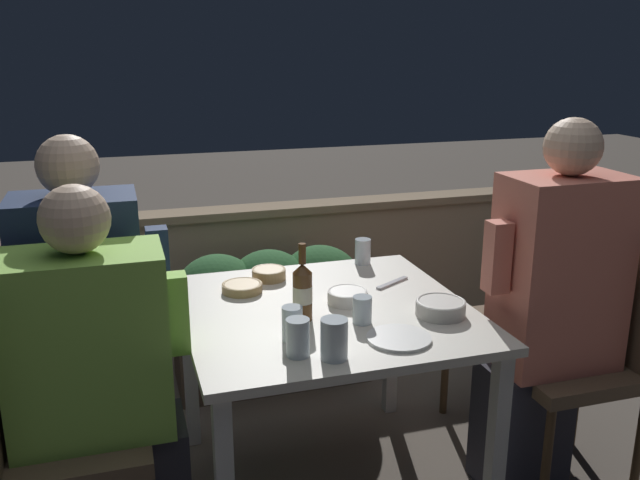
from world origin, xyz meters
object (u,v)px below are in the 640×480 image
at_px(chair_left_near, 31,411).
at_px(potted_plant, 17,328).
at_px(chair_right_near, 594,333).
at_px(beer_bottle, 303,291).
at_px(chair_left_far, 32,364).
at_px(person_navy_jumper, 95,330).
at_px(person_green_blouse, 105,388).
at_px(chair_right_far, 537,300).
at_px(person_coral_top, 548,311).

bearing_deg(chair_left_near, potted_plant, 99.23).
distance_m(chair_right_near, beer_bottle, 1.09).
bearing_deg(chair_left_far, potted_plant, 101.30).
bearing_deg(person_navy_jumper, potted_plant, 115.39).
distance_m(person_green_blouse, person_navy_jumper, 0.32).
relative_size(chair_left_near, person_navy_jumper, 0.72).
relative_size(person_green_blouse, potted_plant, 1.86).
relative_size(chair_right_far, potted_plant, 1.45).
height_order(person_navy_jumper, chair_right_far, person_navy_jumper).
bearing_deg(chair_right_near, chair_right_far, 91.09).
xyz_separation_m(chair_right_near, beer_bottle, (-1.05, 0.12, 0.24)).
relative_size(person_coral_top, chair_right_far, 1.42).
height_order(chair_left_far, person_navy_jumper, person_navy_jumper).
bearing_deg(potted_plant, beer_bottle, -43.64).
bearing_deg(chair_right_far, person_coral_top, -119.90).
xyz_separation_m(chair_left_near, person_navy_jumper, (0.18, 0.32, 0.09)).
bearing_deg(chair_left_far, person_green_blouse, -53.85).
relative_size(person_coral_top, beer_bottle, 5.20).
bearing_deg(chair_left_far, chair_right_near, -9.90).
distance_m(person_navy_jumper, potted_plant, 0.86).
distance_m(chair_right_far, beer_bottle, 1.10).
xyz_separation_m(person_navy_jumper, chair_right_far, (1.70, 0.01, -0.09)).
bearing_deg(person_coral_top, person_navy_jumper, 167.50).
relative_size(chair_left_far, potted_plant, 1.45).
xyz_separation_m(beer_bottle, potted_plant, (-1.00, 0.96, -0.40)).
bearing_deg(chair_left_far, chair_right_far, 0.23).
xyz_separation_m(chair_left_far, potted_plant, (-0.15, 0.74, -0.17)).
xyz_separation_m(chair_right_far, beer_bottle, (-1.05, -0.22, 0.24)).
bearing_deg(chair_left_near, person_green_blouse, -0.00).
relative_size(person_navy_jumper, person_coral_top, 0.97).
height_order(chair_left_far, chair_right_near, same).
xyz_separation_m(chair_left_far, chair_right_near, (1.91, -0.33, 0.00)).
relative_size(chair_left_far, person_coral_top, 0.70).
distance_m(person_green_blouse, chair_left_far, 0.39).
xyz_separation_m(chair_left_far, chair_right_far, (1.90, 0.01, 0.00)).
xyz_separation_m(person_green_blouse, person_coral_top, (1.48, -0.02, 0.07)).
height_order(person_green_blouse, chair_left_far, person_green_blouse).
bearing_deg(person_coral_top, chair_left_near, 179.40).
bearing_deg(chair_left_far, chair_left_near, -85.72).
xyz_separation_m(chair_left_near, person_green_blouse, (0.21, -0.00, 0.04)).
bearing_deg(person_navy_jumper, chair_right_near, -11.05).
bearing_deg(potted_plant, chair_left_far, -78.70).
height_order(person_green_blouse, person_navy_jumper, person_navy_jumper).
bearing_deg(chair_left_far, person_navy_jumper, 0.00).
distance_m(person_green_blouse, potted_plant, 1.14).
xyz_separation_m(chair_right_near, chair_right_far, (-0.01, 0.34, 0.00)).
xyz_separation_m(chair_left_far, beer_bottle, (0.86, -0.22, 0.24)).
bearing_deg(person_green_blouse, chair_right_far, 10.94).
height_order(chair_left_far, beer_bottle, beer_bottle).
bearing_deg(beer_bottle, potted_plant, 136.36).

